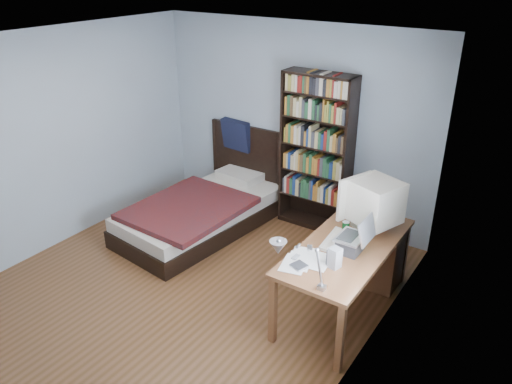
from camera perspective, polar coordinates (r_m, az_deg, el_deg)
room at (r=4.79m, az=-8.32°, el=1.54°), size 4.20×4.24×2.50m
desk at (r=5.28m, az=12.19°, el=-6.65°), size 0.75×1.65×0.73m
crt_monitor at (r=4.94m, az=13.24°, el=-1.08°), size 0.58×0.54×0.52m
laptop at (r=4.60m, az=10.95°, el=-5.58°), size 0.29×0.30×0.37m
desk_lamp at (r=3.61m, az=3.44°, el=-6.86°), size 0.24×0.54×0.64m
keyboard at (r=4.78m, az=9.10°, el=-5.47°), size 0.21×0.45×0.04m
speaker at (r=4.37m, az=8.99°, el=-7.44°), size 0.11×0.11×0.19m
soda_can at (r=4.90m, az=10.20°, el=-4.04°), size 0.07×0.07×0.12m
mouse at (r=4.96m, az=11.08°, el=-4.40°), size 0.06×0.10×0.03m
phone_silver at (r=4.63m, az=6.17°, el=-6.38°), size 0.08×0.10×0.02m
phone_grey at (r=4.49m, az=4.56°, el=-7.44°), size 0.05×0.09×0.02m
external_drive at (r=4.37m, az=4.94°, el=-8.45°), size 0.15×0.15×0.02m
bookshelf at (r=6.16m, az=6.89°, el=4.46°), size 0.88×0.30×1.97m
bed at (r=6.40m, az=-5.81°, el=-1.86°), size 1.31×2.28×1.16m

